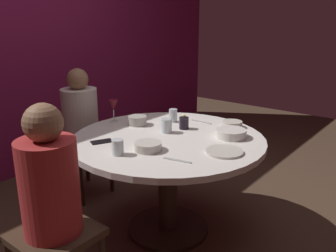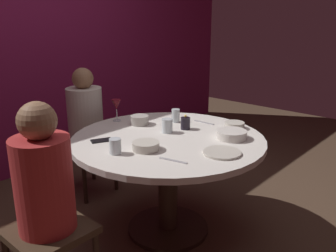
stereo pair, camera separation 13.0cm
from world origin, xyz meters
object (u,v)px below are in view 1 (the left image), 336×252
(seated_diner_left, at_px, (50,189))
(cell_phone, at_px, (102,142))
(wine_glass, at_px, (113,106))
(dinner_plate, at_px, (224,152))
(seated_diner_back, at_px, (80,119))
(bowl_serving_large, at_px, (231,133))
(cup_by_left_diner, at_px, (118,147))
(cup_near_candle, at_px, (166,126))
(candle_holder, at_px, (184,123))
(dining_table, at_px, (168,157))
(bowl_salad_center, at_px, (148,146))
(cup_by_right_diner, at_px, (173,116))
(bowl_small_white, at_px, (137,120))
(bowl_sauce_side, at_px, (232,124))

(seated_diner_left, distance_m, cell_phone, 0.65)
(wine_glass, height_order, dinner_plate, wine_glass)
(seated_diner_back, xyz_separation_m, bowl_serving_large, (0.27, -1.31, 0.07))
(cup_by_left_diner, bearing_deg, bowl_serving_large, -27.73)
(bowl_serving_large, distance_m, cup_near_candle, 0.46)
(candle_holder, bearing_deg, bowl_serving_large, -83.32)
(dining_table, bearing_deg, seated_diner_left, 180.00)
(dining_table, distance_m, cell_phone, 0.48)
(seated_diner_back, xyz_separation_m, wine_glass, (0.03, -0.39, 0.17))
(dining_table, height_order, bowl_salad_center, bowl_salad_center)
(cell_phone, height_order, cup_by_left_diner, cup_by_left_diner)
(candle_holder, bearing_deg, cup_by_right_diner, 61.88)
(cup_near_candle, bearing_deg, bowl_small_white, 87.89)
(candle_holder, height_order, cup_near_candle, candle_holder)
(wine_glass, relative_size, cell_phone, 1.26)
(bowl_small_white, xyz_separation_m, cup_by_left_diner, (-0.53, -0.34, 0.01))
(cell_phone, bearing_deg, bowl_small_white, -53.52)
(bowl_small_white, bearing_deg, bowl_serving_large, -75.52)
(wine_glass, bearing_deg, bowl_serving_large, -75.46)
(seated_diner_back, relative_size, cup_by_right_diner, 10.83)
(bowl_sauce_side, bearing_deg, cup_by_left_diner, 163.79)
(cell_phone, bearing_deg, bowl_serving_large, -109.70)
(seated_diner_back, distance_m, cup_by_right_diner, 0.83)
(bowl_serving_large, relative_size, cup_by_right_diner, 2.01)
(cell_phone, bearing_deg, wine_glass, -27.76)
(seated_diner_back, relative_size, bowl_serving_large, 5.39)
(wine_glass, bearing_deg, dining_table, -92.92)
(seated_diner_back, distance_m, bowl_sauce_side, 1.30)
(candle_holder, xyz_separation_m, bowl_salad_center, (-0.50, -0.09, -0.02))
(seated_diner_back, distance_m, cup_near_candle, 0.90)
(dinner_plate, xyz_separation_m, bowl_salad_center, (-0.26, 0.40, 0.02))
(wine_glass, bearing_deg, cup_by_right_diner, -52.23)
(bowl_sauce_side, bearing_deg, candle_holder, 133.86)
(bowl_sauce_side, bearing_deg, bowl_serving_large, -153.22)
(seated_diner_left, bearing_deg, bowl_small_white, 19.61)
(wine_glass, distance_m, cup_by_left_diner, 0.73)
(seated_diner_left, bearing_deg, cup_near_candle, 4.08)
(wine_glass, height_order, cup_near_candle, wine_glass)
(bowl_serving_large, relative_size, cup_by_left_diner, 2.18)
(candle_holder, bearing_deg, dinner_plate, -116.50)
(bowl_salad_center, xyz_separation_m, cup_by_left_diner, (-0.17, 0.09, 0.02))
(dinner_plate, bearing_deg, bowl_sauce_side, 23.80)
(cup_by_left_diner, bearing_deg, wine_glass, 48.61)
(seated_diner_left, xyz_separation_m, candle_holder, (1.18, 0.03, 0.07))
(wine_glass, relative_size, bowl_small_white, 1.25)
(cell_phone, distance_m, cup_near_candle, 0.48)
(seated_diner_left, relative_size, bowl_sauce_side, 7.83)
(candle_holder, relative_size, bowl_sauce_side, 0.75)
(wine_glass, height_order, cup_by_right_diner, wine_glass)
(dining_table, bearing_deg, dinner_plate, -92.21)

